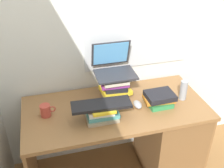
{
  "coord_description": "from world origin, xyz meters",
  "views": [
    {
      "loc": [
        -0.47,
        -1.62,
        1.98
      ],
      "look_at": [
        -0.02,
        0.05,
        0.92
      ],
      "focal_mm": 43.64,
      "sensor_mm": 36.0,
      "label": 1
    }
  ],
  "objects_px": {
    "book_stack_side": "(159,98)",
    "mug": "(46,110)",
    "book_stack_tall": "(115,87)",
    "laptop": "(113,66)",
    "water_bottle": "(183,90)",
    "book_stack_keyboard_riser": "(102,112)",
    "desk": "(156,134)",
    "keyboard": "(101,105)",
    "computer_mouse": "(138,104)"
  },
  "relations": [
    {
      "from": "laptop",
      "to": "mug",
      "type": "bearing_deg",
      "value": -164.31
    },
    {
      "from": "book_stack_side",
      "to": "mug",
      "type": "relative_size",
      "value": 2.11
    },
    {
      "from": "book_stack_tall",
      "to": "mug",
      "type": "bearing_deg",
      "value": -169.76
    },
    {
      "from": "book_stack_tall",
      "to": "book_stack_side",
      "type": "relative_size",
      "value": 1.02
    },
    {
      "from": "laptop",
      "to": "book_stack_side",
      "type": "bearing_deg",
      "value": -37.94
    },
    {
      "from": "desk",
      "to": "book_stack_keyboard_riser",
      "type": "relative_size",
      "value": 5.97
    },
    {
      "from": "computer_mouse",
      "to": "mug",
      "type": "distance_m",
      "value": 0.69
    },
    {
      "from": "computer_mouse",
      "to": "water_bottle",
      "type": "xyz_separation_m",
      "value": [
        0.38,
        0.0,
        0.06
      ]
    },
    {
      "from": "book_stack_side",
      "to": "computer_mouse",
      "type": "relative_size",
      "value": 2.29
    },
    {
      "from": "book_stack_tall",
      "to": "book_stack_side",
      "type": "bearing_deg",
      "value": -30.62
    },
    {
      "from": "laptop",
      "to": "book_stack_keyboard_riser",
      "type": "bearing_deg",
      "value": -119.77
    },
    {
      "from": "book_stack_keyboard_riser",
      "to": "keyboard",
      "type": "xyz_separation_m",
      "value": [
        -0.0,
        -0.01,
        0.07
      ]
    },
    {
      "from": "mug",
      "to": "desk",
      "type": "bearing_deg",
      "value": -3.65
    },
    {
      "from": "laptop",
      "to": "mug",
      "type": "distance_m",
      "value": 0.61
    },
    {
      "from": "book_stack_tall",
      "to": "keyboard",
      "type": "distance_m",
      "value": 0.29
    },
    {
      "from": "computer_mouse",
      "to": "water_bottle",
      "type": "height_order",
      "value": "water_bottle"
    },
    {
      "from": "laptop",
      "to": "computer_mouse",
      "type": "height_order",
      "value": "laptop"
    },
    {
      "from": "book_stack_side",
      "to": "keyboard",
      "type": "distance_m",
      "value": 0.48
    },
    {
      "from": "book_stack_keyboard_riser",
      "to": "keyboard",
      "type": "distance_m",
      "value": 0.07
    },
    {
      "from": "desk",
      "to": "mug",
      "type": "distance_m",
      "value": 0.96
    },
    {
      "from": "book_stack_side",
      "to": "laptop",
      "type": "relative_size",
      "value": 0.77
    },
    {
      "from": "book_stack_side",
      "to": "laptop",
      "type": "bearing_deg",
      "value": 142.06
    },
    {
      "from": "laptop",
      "to": "water_bottle",
      "type": "relative_size",
      "value": 1.9
    },
    {
      "from": "desk",
      "to": "book_stack_side",
      "type": "xyz_separation_m",
      "value": [
        -0.02,
        -0.02,
        0.39
      ]
    },
    {
      "from": "desk",
      "to": "laptop",
      "type": "height_order",
      "value": "laptop"
    },
    {
      "from": "book_stack_tall",
      "to": "keyboard",
      "type": "relative_size",
      "value": 0.58
    },
    {
      "from": "mug",
      "to": "laptop",
      "type": "bearing_deg",
      "value": 15.69
    },
    {
      "from": "book_stack_tall",
      "to": "computer_mouse",
      "type": "relative_size",
      "value": 2.34
    },
    {
      "from": "desk",
      "to": "laptop",
      "type": "xyz_separation_m",
      "value": [
        -0.32,
        0.21,
        0.6
      ]
    },
    {
      "from": "mug",
      "to": "water_bottle",
      "type": "xyz_separation_m",
      "value": [
        1.06,
        -0.06,
        0.04
      ]
    },
    {
      "from": "book_stack_tall",
      "to": "book_stack_keyboard_riser",
      "type": "bearing_deg",
      "value": -124.99
    },
    {
      "from": "water_bottle",
      "to": "book_stack_keyboard_riser",
      "type": "bearing_deg",
      "value": -173.72
    },
    {
      "from": "book_stack_tall",
      "to": "mug",
      "type": "height_order",
      "value": "book_stack_tall"
    },
    {
      "from": "book_stack_keyboard_riser",
      "to": "book_stack_side",
      "type": "xyz_separation_m",
      "value": [
        0.47,
        0.06,
        0.0
      ]
    },
    {
      "from": "keyboard",
      "to": "laptop",
      "type": "bearing_deg",
      "value": 63.45
    },
    {
      "from": "desk",
      "to": "book_stack_tall",
      "type": "bearing_deg",
      "value": 154.59
    },
    {
      "from": "keyboard",
      "to": "book_stack_keyboard_riser",
      "type": "bearing_deg",
      "value": 66.31
    },
    {
      "from": "laptop",
      "to": "desk",
      "type": "bearing_deg",
      "value": -32.97
    },
    {
      "from": "book_stack_tall",
      "to": "laptop",
      "type": "bearing_deg",
      "value": 88.17
    },
    {
      "from": "mug",
      "to": "water_bottle",
      "type": "height_order",
      "value": "water_bottle"
    },
    {
      "from": "computer_mouse",
      "to": "laptop",
      "type": "bearing_deg",
      "value": 120.99
    },
    {
      "from": "book_stack_side",
      "to": "computer_mouse",
      "type": "distance_m",
      "value": 0.17
    },
    {
      "from": "keyboard",
      "to": "water_bottle",
      "type": "xyz_separation_m",
      "value": [
        0.68,
        0.08,
        -0.04
      ]
    },
    {
      "from": "laptop",
      "to": "computer_mouse",
      "type": "xyz_separation_m",
      "value": [
        0.13,
        -0.22,
        -0.24
      ]
    },
    {
      "from": "book_stack_side",
      "to": "book_stack_keyboard_riser",
      "type": "bearing_deg",
      "value": -173.26
    },
    {
      "from": "book_stack_keyboard_riser",
      "to": "computer_mouse",
      "type": "bearing_deg",
      "value": 13.2
    },
    {
      "from": "book_stack_tall",
      "to": "water_bottle",
      "type": "bearing_deg",
      "value": -17.25
    },
    {
      "from": "book_stack_side",
      "to": "computer_mouse",
      "type": "height_order",
      "value": "book_stack_side"
    },
    {
      "from": "desk",
      "to": "keyboard",
      "type": "height_order",
      "value": "keyboard"
    },
    {
      "from": "book_stack_tall",
      "to": "book_stack_keyboard_riser",
      "type": "xyz_separation_m",
      "value": [
        -0.16,
        -0.23,
        -0.05
      ]
    }
  ]
}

